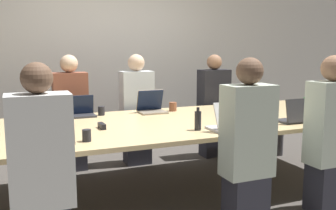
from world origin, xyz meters
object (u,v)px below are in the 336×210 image
Objects in this scene: stapler at (102,126)px; cup_far_midleft at (101,111)px; laptop_far_midleft at (80,110)px; person_near_right at (330,137)px; laptop_near_midright at (230,122)px; laptop_far_center at (151,106)px; person_far_right at (214,107)px; person_far_midleft at (71,115)px; cup_far_center at (173,107)px; laptop_far_right at (232,101)px; person_near_left at (42,173)px; cup_near_right at (314,116)px; cup_near_left at (87,135)px; person_far_center at (137,111)px; cup_far_right at (248,103)px; bottle_near_right at (306,107)px; laptop_near_left at (50,137)px; laptop_near_right at (296,116)px; bottle_near_midright at (198,120)px; person_near_midright at (247,148)px.

cup_far_midleft is at bearing 75.88° from stapler.
laptop_far_midleft is 0.23× the size of person_near_right.
laptop_far_center is (-0.33, 1.16, 0.00)m from laptop_near_midright.
person_far_right is 1.89m from person_far_midleft.
cup_far_center is (-0.78, -0.41, 0.12)m from person_far_right.
cup_far_center is at bearing -152.17° from person_far_right.
person_near_left reaches higher than laptop_far_right.
cup_near_right is 0.95× the size of cup_near_left.
person_far_center is at bearing 56.36° from stapler.
laptop_far_right is 0.22× the size of person_near_right.
laptop_far_right is 1.00× the size of laptop_far_center.
cup_far_right is at bearing 15.67° from stapler.
laptop_far_right reaches higher than cup_near_left.
laptop_far_midleft is at bearing -169.41° from person_far_right.
cup_far_midleft is 0.65× the size of stapler.
cup_near_left is (-0.94, -1.08, -0.03)m from laptop_far_center.
laptop_near_midright is (0.90, -1.20, 0.03)m from cup_far_midleft.
laptop_near_left is (-2.60, -0.17, -0.04)m from bottle_near_right.
cup_far_center is 1.48m from bottle_near_right.
laptop_far_center is 3.19× the size of cup_near_left.
laptop_near_right is at bearing -170.11° from person_near_left.
person_near_left is at bearing -170.81° from cup_near_right.
bottle_near_midright is 0.89m from stapler.
person_far_midleft is 0.81m from person_far_center.
stapler is at bearing -26.32° from person_near_right.
person_near_right is (1.92, -1.63, -0.11)m from laptop_far_midleft.
laptop_near_midright is 1.21m from laptop_far_center.
laptop_far_right is 2.96× the size of cup_far_center.
cup_far_midleft is at bearing 149.31° from cup_near_right.
bottle_near_midright is at bearing -176.87° from bottle_near_right.
laptop_near_right is at bearing -3.45° from bottle_near_midright.
person_near_left reaches higher than laptop_near_left.
laptop_near_right is at bearing -91.50° from person_near_right.
laptop_far_midleft is at bearing 174.24° from cup_far_midleft.
laptop_near_right is at bearing -54.01° from person_far_center.
person_near_midright is at bearing -82.19° from person_far_center.
person_near_midright is at bearing -80.70° from laptop_far_center.
person_far_midleft reaches higher than cup_far_center.
laptop_far_midleft is 1.04× the size of laptop_far_center.
bottle_near_right is at bearing -76.87° from person_far_right.
laptop_far_right reaches higher than cup_far_center.
cup_near_right is (2.17, -1.17, -0.02)m from laptop_far_midleft.
laptop_near_right is at bearing -153.24° from person_near_midright.
person_near_midright is at bearing 79.26° from laptop_near_midright.
cup_far_right is at bearing -14.16° from person_far_midleft.
laptop_near_right is 0.93× the size of laptop_near_left.
person_far_right reaches higher than cup_far_right.
laptop_far_midleft is at bearing -152.22° from person_far_center.
laptop_far_right is 0.22× the size of person_far_midleft.
cup_near_left reaches higher than stapler.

